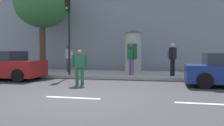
% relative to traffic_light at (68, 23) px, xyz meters
% --- Properties ---
extents(ground_plane, '(80.00, 80.00, 0.00)m').
position_rel_traffic_light_xyz_m(ground_plane, '(2.36, -5.24, -3.06)').
color(ground_plane, '#38383A').
extents(sidewalk_curb, '(36.00, 4.00, 0.15)m').
position_rel_traffic_light_xyz_m(sidewalk_curb, '(2.36, 1.76, -2.98)').
color(sidewalk_curb, '#B2ADA3').
rests_on(sidewalk_curb, ground_plane).
extents(lane_markings, '(25.80, 0.16, 0.01)m').
position_rel_traffic_light_xyz_m(lane_markings, '(2.36, -5.24, -3.05)').
color(lane_markings, silver).
rests_on(lane_markings, ground_plane).
extents(building_backdrop, '(36.00, 5.00, 8.10)m').
position_rel_traffic_light_xyz_m(building_backdrop, '(2.36, 6.76, 0.99)').
color(building_backdrop, gray).
rests_on(building_backdrop, ground_plane).
extents(traffic_light, '(0.24, 0.45, 4.32)m').
position_rel_traffic_light_xyz_m(traffic_light, '(0.00, 0.00, 0.00)').
color(traffic_light, black).
rests_on(traffic_light, sidewalk_curb).
extents(poster_column, '(1.08, 1.08, 2.65)m').
position_rel_traffic_light_xyz_m(poster_column, '(3.42, 1.92, -1.57)').
color(poster_column, '#B2ADA3').
rests_on(poster_column, sidewalk_curb).
extents(street_tree, '(3.59, 3.59, 5.99)m').
position_rel_traffic_light_xyz_m(street_tree, '(-2.69, 1.97, 1.52)').
color(street_tree, '#4C3826').
rests_on(street_tree, sidewalk_curb).
extents(pedestrian_in_dark_shirt, '(0.59, 0.40, 1.54)m').
position_rel_traffic_light_xyz_m(pedestrian_in_dark_shirt, '(1.63, -2.65, -2.16)').
color(pedestrian_in_dark_shirt, '#1E5938').
rests_on(pedestrian_in_dark_shirt, ground_plane).
extents(pedestrian_near_pole, '(0.51, 0.56, 1.79)m').
position_rel_traffic_light_xyz_m(pedestrian_near_pole, '(5.69, 0.76, -1.83)').
color(pedestrian_near_pole, black).
rests_on(pedestrian_near_pole, sidewalk_curb).
extents(pedestrian_with_bag, '(0.49, 0.41, 1.73)m').
position_rel_traffic_light_xyz_m(pedestrian_with_bag, '(3.47, 0.65, -1.90)').
color(pedestrian_with_bag, '#724C84').
rests_on(pedestrian_with_bag, sidewalk_curb).
extents(pedestrian_in_light_jacket, '(0.51, 0.51, 1.74)m').
position_rel_traffic_light_xyz_m(pedestrian_in_light_jacket, '(-0.86, 2.03, -1.87)').
color(pedestrian_in_light_jacket, '#4C4C51').
rests_on(pedestrian_in_light_jacket, sidewalk_curb).
extents(parked_car_silver, '(4.19, 1.98, 1.49)m').
position_rel_traffic_light_xyz_m(parked_car_silver, '(-3.07, -1.52, -2.33)').
color(parked_car_silver, maroon).
rests_on(parked_car_silver, ground_plane).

